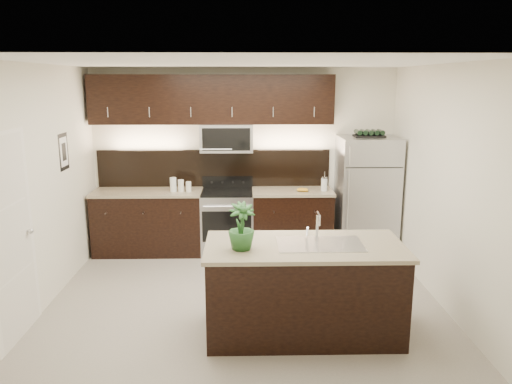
% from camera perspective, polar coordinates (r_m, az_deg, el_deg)
% --- Properties ---
extents(ground, '(4.50, 4.50, 0.00)m').
position_cam_1_polar(ground, '(6.01, -1.32, -12.14)').
color(ground, gray).
rests_on(ground, ground).
extents(room_walls, '(4.52, 4.02, 2.71)m').
position_cam_1_polar(room_walls, '(5.48, -2.58, 4.00)').
color(room_walls, silver).
rests_on(room_walls, ground).
extents(counter_run, '(3.51, 0.65, 0.94)m').
position_cam_1_polar(counter_run, '(7.45, -4.86, -3.36)').
color(counter_run, black).
rests_on(counter_run, ground).
extents(upper_fixtures, '(3.49, 0.40, 1.66)m').
position_cam_1_polar(upper_fixtures, '(7.31, -4.83, 9.64)').
color(upper_fixtures, black).
rests_on(upper_fixtures, counter_run).
extents(island, '(1.96, 0.96, 0.94)m').
position_cam_1_polar(island, '(5.12, 5.47, -10.95)').
color(island, black).
rests_on(island, ground).
extents(sink_faucet, '(0.84, 0.50, 0.28)m').
position_cam_1_polar(sink_faucet, '(4.98, 7.30, -5.74)').
color(sink_faucet, silver).
rests_on(sink_faucet, island).
extents(refrigerator, '(0.83, 0.75, 1.73)m').
position_cam_1_polar(refrigerator, '(7.49, 12.47, -0.42)').
color(refrigerator, '#B2B2B7').
rests_on(refrigerator, ground).
extents(wine_rack, '(0.43, 0.26, 0.10)m').
position_cam_1_polar(wine_rack, '(7.34, 12.81, 6.52)').
color(wine_rack, black).
rests_on(wine_rack, refrigerator).
extents(plant, '(0.31, 0.31, 0.45)m').
position_cam_1_polar(plant, '(4.73, -1.67, -3.95)').
color(plant, '#204E1F').
rests_on(plant, island).
extents(canisters, '(0.31, 0.10, 0.21)m').
position_cam_1_polar(canisters, '(7.30, -8.79, 0.76)').
color(canisters, silver).
rests_on(canisters, counter_run).
extents(french_press, '(0.10, 0.10, 0.28)m').
position_cam_1_polar(french_press, '(7.34, 7.81, 0.94)').
color(french_press, silver).
rests_on(french_press, counter_run).
extents(bananas, '(0.20, 0.18, 0.05)m').
position_cam_1_polar(bananas, '(7.27, 5.02, 0.30)').
color(bananas, '#C3891B').
rests_on(bananas, counter_run).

